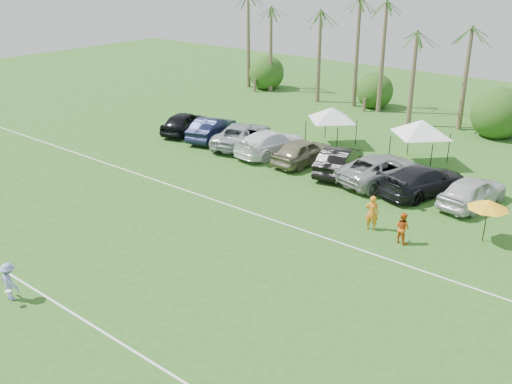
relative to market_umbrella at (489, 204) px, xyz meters
The scene contains 26 objects.
ground 22.04m from the market_umbrella, 121.59° to the right, with size 120.00×120.00×0.00m, color #2C5D1C.
field_lines 15.83m from the market_umbrella, 137.07° to the right, with size 80.00×12.10×0.01m.
palm_tree_0 39.05m from the market_umbrella, 150.04° to the left, with size 2.40×2.40×8.90m.
palm_tree_1 35.00m from the market_umbrella, 145.88° to the left, with size 2.40×2.40×9.90m.
palm_tree_2 31.25m from the market_umbrella, 140.59° to the left, with size 2.40×2.40×10.90m.
palm_tree_4 25.35m from the market_umbrella, 128.75° to the left, with size 2.40×2.40×8.90m.
palm_tree_5 23.35m from the market_umbrella, 120.77° to the left, with size 2.40×2.40×9.90m.
palm_tree_6 21.93m from the market_umbrella, 111.22° to the left, with size 2.40×2.40×10.90m.
bush_tree_0 36.64m from the market_umbrella, 146.34° to the left, with size 4.00×4.00×4.00m.
bush_tree_1 26.81m from the market_umbrella, 130.75° to the left, with size 4.00×4.00×4.00m.
bush_tree_2 21.04m from the market_umbrella, 105.15° to the left, with size 4.00×4.00×4.00m.
sideline_player_a 5.64m from the market_umbrella, 155.07° to the right, with size 0.69×0.45×1.89m, color orange.
sideline_player_b 4.31m from the market_umbrella, 138.74° to the right, with size 0.79×0.62×1.63m, color #D75B17.
canopy_tent_left 16.74m from the market_umbrella, 149.21° to the left, with size 4.23×4.23×3.43m.
canopy_tent_right 11.48m from the market_umbrella, 130.43° to the left, with size 4.54×4.54×3.68m.
market_umbrella is the anchor object (origin of this frame).
frisbee_player 22.23m from the market_umbrella, 127.26° to the right, with size 1.11×0.78×1.68m.
parked_car_0 25.59m from the market_umbrella, behind, with size 2.06×5.12×1.75m, color black.
parked_car_1 22.75m from the market_umbrella, 169.80° to the left, with size 1.85×5.30×1.75m, color #121733.
parked_car_2 19.96m from the market_umbrella, 167.62° to the left, with size 2.90×6.28×1.75m, color #A4A9AF.
parked_car_3 17.09m from the market_umbrella, 166.19° to the left, with size 2.45×6.02×1.75m, color white.
parked_car_4 14.24m from the market_umbrella, 164.16° to the left, with size 2.06×5.12×1.75m, color #7E775B.
parked_car_5 11.47m from the market_umbrella, 160.52° to the left, with size 1.85×5.30×1.75m, color black.
parked_car_6 8.92m from the market_umbrella, 152.61° to the left, with size 2.90×6.28×1.75m, color #939495.
parked_car_7 6.45m from the market_umbrella, 141.35° to the left, with size 2.45×6.02×1.75m, color black.
parked_car_8 4.67m from the market_umbrella, 117.01° to the left, with size 2.06×5.12×1.75m, color silver.
Camera 1 is at (18.74, -8.29, 13.24)m, focal length 40.00 mm.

